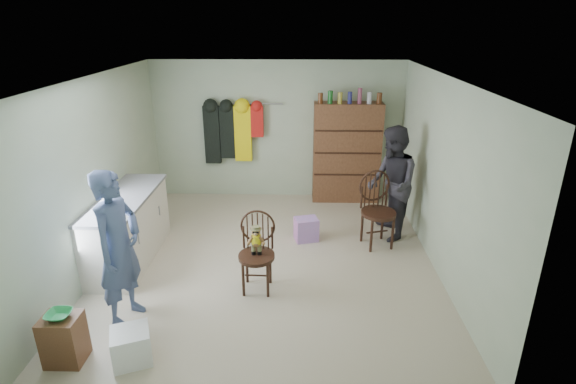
{
  "coord_description": "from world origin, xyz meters",
  "views": [
    {
      "loc": [
        0.4,
        -5.51,
        3.18
      ],
      "look_at": [
        0.25,
        0.2,
        0.95
      ],
      "focal_mm": 28.0,
      "sensor_mm": 36.0,
      "label": 1
    }
  ],
  "objects_px": {
    "chair_far": "(377,206)",
    "dresser": "(347,152)",
    "chair_front": "(257,247)",
    "counter": "(128,228)"
  },
  "relations": [
    {
      "from": "chair_far",
      "to": "chair_front",
      "type": "bearing_deg",
      "value": -159.2
    },
    {
      "from": "dresser",
      "to": "chair_front",
      "type": "bearing_deg",
      "value": -114.54
    },
    {
      "from": "counter",
      "to": "dresser",
      "type": "height_order",
      "value": "dresser"
    },
    {
      "from": "chair_far",
      "to": "dresser",
      "type": "bearing_deg",
      "value": 83.68
    },
    {
      "from": "chair_front",
      "to": "counter",
      "type": "bearing_deg",
      "value": 161.91
    },
    {
      "from": "chair_front",
      "to": "dresser",
      "type": "height_order",
      "value": "dresser"
    },
    {
      "from": "chair_front",
      "to": "chair_far",
      "type": "relative_size",
      "value": 0.89
    },
    {
      "from": "counter",
      "to": "chair_front",
      "type": "relative_size",
      "value": 1.86
    },
    {
      "from": "counter",
      "to": "chair_far",
      "type": "height_order",
      "value": "chair_far"
    },
    {
      "from": "chair_far",
      "to": "dresser",
      "type": "xyz_separation_m",
      "value": [
        -0.29,
        1.75,
        0.31
      ]
    }
  ]
}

